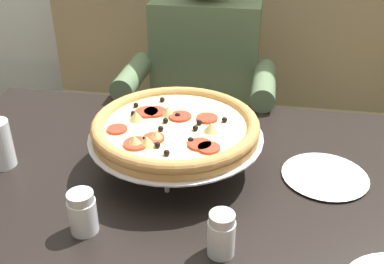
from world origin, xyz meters
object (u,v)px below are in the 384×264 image
(booth_bench, at_px, (211,128))
(shaker_parmesan, at_px, (221,237))
(diner_main, at_px, (201,89))
(shaker_pepper_flakes, at_px, (83,215))
(plate_near_right, at_px, (325,174))
(pizza, at_px, (175,128))
(patio_chair, at_px, (71,19))
(dining_table, at_px, (169,198))

(booth_bench, height_order, shaker_parmesan, booth_bench)
(diner_main, xyz_separation_m, shaker_pepper_flakes, (-0.12, -0.86, 0.09))
(shaker_pepper_flakes, bearing_deg, plate_near_right, 28.79)
(pizza, height_order, patio_chair, pizza)
(booth_bench, height_order, pizza, booth_bench)
(dining_table, relative_size, shaker_parmesan, 13.89)
(booth_bench, bearing_deg, pizza, -88.82)
(dining_table, relative_size, patio_chair, 1.55)
(pizza, bearing_deg, plate_near_right, 1.52)
(pizza, relative_size, shaker_parmesan, 4.52)
(shaker_pepper_flakes, bearing_deg, diner_main, 82.28)
(plate_near_right, xyz_separation_m, patio_chair, (-1.58, 2.08, -0.24))
(booth_bench, distance_m, dining_table, 0.91)
(plate_near_right, height_order, patio_chair, patio_chair)
(dining_table, height_order, pizza, pizza)
(dining_table, relative_size, plate_near_right, 6.30)
(diner_main, height_order, shaker_pepper_flakes, diner_main)
(diner_main, height_order, shaker_parmesan, diner_main)
(diner_main, xyz_separation_m, plate_near_right, (0.40, -0.58, 0.06))
(pizza, xyz_separation_m, shaker_pepper_flakes, (-0.14, -0.27, -0.07))
(booth_bench, distance_m, plate_near_right, 1.00)
(diner_main, distance_m, pizza, 0.61)
(diner_main, distance_m, patio_chair, 1.92)
(shaker_parmesan, bearing_deg, booth_bench, 98.27)
(plate_near_right, bearing_deg, pizza, -178.48)
(plate_near_right, bearing_deg, booth_bench, 114.85)
(pizza, height_order, shaker_pepper_flakes, pizza)
(dining_table, height_order, diner_main, diner_main)
(shaker_parmesan, height_order, shaker_pepper_flakes, same)
(pizza, distance_m, patio_chair, 2.44)
(booth_bench, height_order, plate_near_right, booth_bench)
(shaker_pepper_flakes, distance_m, plate_near_right, 0.59)
(dining_table, relative_size, diner_main, 1.05)
(shaker_parmesan, relative_size, patio_chair, 0.11)
(shaker_pepper_flakes, xyz_separation_m, plate_near_right, (0.51, 0.28, -0.03))
(shaker_parmesan, bearing_deg, shaker_pepper_flakes, 176.75)
(diner_main, bearing_deg, plate_near_right, -55.55)
(booth_bench, xyz_separation_m, shaker_pepper_flakes, (-0.12, -1.13, 0.40))
(booth_bench, height_order, diner_main, diner_main)
(plate_near_right, bearing_deg, dining_table, -175.58)
(shaker_parmesan, xyz_separation_m, shaker_pepper_flakes, (-0.29, 0.02, -0.00))
(shaker_parmesan, bearing_deg, diner_main, 101.08)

